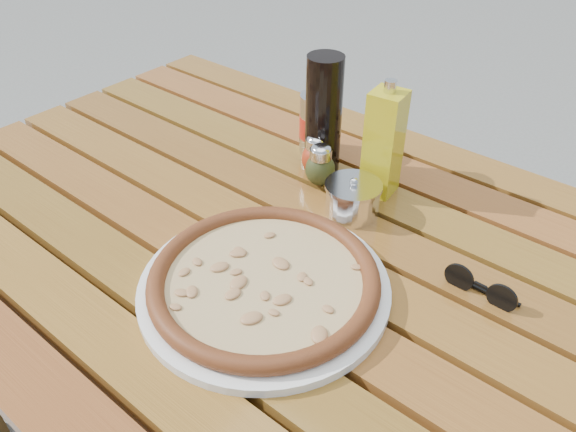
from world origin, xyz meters
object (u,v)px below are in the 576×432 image
Objects in this scene: pepper_shaker at (316,155)px; olive_oil_cruet at (384,143)px; dark_bottle at (324,115)px; plate at (264,287)px; oregano_shaker at (320,165)px; sunglasses at (480,287)px; parmesan_tin at (353,198)px; table at (281,271)px; soda_can at (316,124)px; pizza at (264,279)px.

olive_oil_cruet is at bearing 11.71° from pepper_shaker.
plate is at bearing -66.83° from dark_bottle.
sunglasses is (0.35, -0.09, -0.02)m from oregano_shaker.
parmesan_tin is at bearing 92.29° from plate.
sunglasses is (0.30, 0.08, 0.09)m from table.
plate is 1.71× the size of olive_oil_cruet.
soda_can is at bearing 130.78° from oregano_shaker.
soda_can is at bearing 127.25° from pepper_shaker.
pizza is 0.33m from olive_oil_cruet.
pizza is 3.77× the size of sunglasses.
pizza is 0.36m from dark_bottle.
dark_bottle reaches higher than olive_oil_cruet.
pizza is 0.31m from sunglasses.
table is 11.67× the size of soda_can.
dark_bottle is (-0.14, 0.32, 0.10)m from plate.
parmesan_tin is at bearing -26.94° from pepper_shaker.
table is 0.23m from pepper_shaker.
olive_oil_cruet is 0.30m from sunglasses.
dark_bottle is at bearing 113.17° from plate.
oregano_shaker is 0.12m from olive_oil_cruet.
dark_bottle is at bearing 113.17° from pizza.
table is 6.36× the size of dark_bottle.
plate is 0.36m from dark_bottle.
oregano_shaker reaches higher than pizza.
table is 0.15m from plate.
dark_bottle reaches higher than parmesan_tin.
dark_bottle reaches higher than table.
soda_can reaches higher than pizza.
pepper_shaker is at bearing 110.83° from table.
pizza reaches higher than table.
pizza is 0.29m from oregano_shaker.
soda_can is (-0.05, 0.07, 0.02)m from pepper_shaker.
oregano_shaker is 0.74× the size of sunglasses.
oregano_shaker reaches higher than sunglasses.
dark_bottle is 1.05× the size of olive_oil_cruet.
soda_can is at bearing 116.84° from plate.
dark_bottle is at bearing 123.26° from oregano_shaker.
parmesan_tin reaches higher than plate.
pepper_shaker is at bearing -52.75° from soda_can.
oregano_shaker is at bearing 105.11° from table.
sunglasses is at bearing 37.76° from pizza.
sunglasses is at bearing -10.74° from parmesan_tin.
table is at bearing -69.17° from pepper_shaker.
parmesan_tin is at bearing -88.52° from olive_oil_cruet.
sunglasses is at bearing 14.46° from table.
sunglasses is (0.25, -0.05, -0.01)m from parmesan_tin.
pepper_shaker reaches higher than table.
oregano_shaker is at bearing 111.29° from plate.
dark_bottle reaches higher than soda_can.
soda_can is at bearing 137.20° from dark_bottle.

